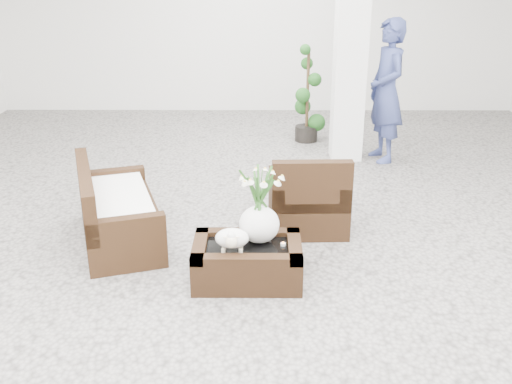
{
  "coord_description": "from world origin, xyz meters",
  "views": [
    {
      "loc": [
        0.02,
        -5.02,
        2.55
      ],
      "look_at": [
        0.0,
        -0.1,
        0.62
      ],
      "focal_mm": 42.07,
      "sensor_mm": 36.0,
      "label": 1
    }
  ],
  "objects_px": {
    "coffee_table": "(247,263)",
    "topiary": "(307,95)",
    "loveseat": "(118,204)",
    "armchair": "(308,190)"
  },
  "relations": [
    {
      "from": "coffee_table",
      "to": "topiary",
      "type": "bearing_deg",
      "value": 79.06
    },
    {
      "from": "loveseat",
      "to": "topiary",
      "type": "xyz_separation_m",
      "value": [
        2.03,
        3.38,
        0.32
      ]
    },
    {
      "from": "loveseat",
      "to": "topiary",
      "type": "distance_m",
      "value": 3.96
    },
    {
      "from": "coffee_table",
      "to": "armchair",
      "type": "height_order",
      "value": "armchair"
    },
    {
      "from": "armchair",
      "to": "topiary",
      "type": "distance_m",
      "value": 3.1
    },
    {
      "from": "coffee_table",
      "to": "loveseat",
      "type": "xyz_separation_m",
      "value": [
        -1.23,
        0.77,
        0.22
      ]
    },
    {
      "from": "coffee_table",
      "to": "topiary",
      "type": "distance_m",
      "value": 4.25
    },
    {
      "from": "armchair",
      "to": "loveseat",
      "type": "xyz_separation_m",
      "value": [
        -1.82,
        -0.3,
        -0.03
      ]
    },
    {
      "from": "armchair",
      "to": "coffee_table",
      "type": "bearing_deg",
      "value": 59.53
    },
    {
      "from": "armchair",
      "to": "loveseat",
      "type": "bearing_deg",
      "value": 7.71
    }
  ]
}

